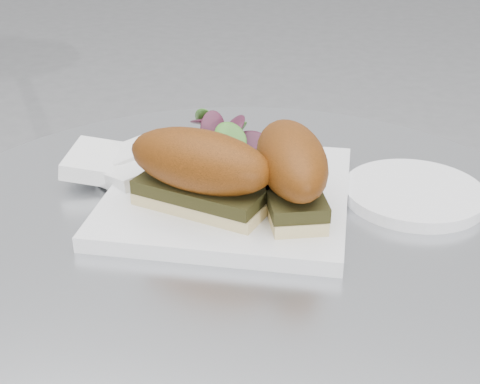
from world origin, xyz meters
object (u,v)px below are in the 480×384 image
Objects in this scene: plate at (229,194)px; sandwich_left at (200,169)px; saucer at (414,193)px; sandwich_right at (291,167)px.

plate is 0.07m from sandwich_left.
sandwich_right is at bearing -149.85° from saucer.
sandwich_left reaches higher than saucer.
sandwich_right is (0.09, 0.02, 0.00)m from sandwich_left.
saucer is at bearing 13.59° from plate.
plate is at bearing -129.27° from sandwich_right.
sandwich_right is 1.06× the size of saucer.
sandwich_right reaches higher than plate.
sandwich_right is at bearing -20.58° from plate.
saucer is at bearing 39.68° from sandwich_left.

